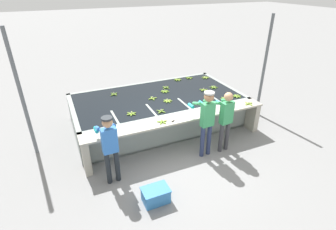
{
  "coord_description": "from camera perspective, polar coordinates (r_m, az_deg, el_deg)",
  "views": [
    {
      "loc": [
        -2.71,
        -5.03,
        4.05
      ],
      "look_at": [
        0.0,
        0.98,
        0.63
      ],
      "focal_mm": 28.0,
      "sensor_mm": 36.0,
      "label": 1
    }
  ],
  "objects": [
    {
      "name": "banana_bunch_floating_10",
      "position": [
        7.61,
        -0.09,
        3.1
      ],
      "size": [
        0.28,
        0.28,
        0.08
      ],
      "color": "#93BC3D",
      "rests_on": "wash_tank"
    },
    {
      "name": "knife_0",
      "position": [
        6.58,
        1.46,
        -1.1
      ],
      "size": [
        0.32,
        0.19,
        0.02
      ],
      "color": "silver",
      "rests_on": "work_ledge"
    },
    {
      "name": "banana_bunch_floating_9",
      "position": [
        9.59,
        8.13,
        8.08
      ],
      "size": [
        0.27,
        0.28,
        0.08
      ],
      "color": "#9EC642",
      "rests_on": "wash_tank"
    },
    {
      "name": "banana_bunch_floating_4",
      "position": [
        8.47,
        7.75,
        5.46
      ],
      "size": [
        0.28,
        0.27,
        0.08
      ],
      "color": "#8CB738",
      "rests_on": "wash_tank"
    },
    {
      "name": "crate",
      "position": [
        5.55,
        -2.69,
        -17.03
      ],
      "size": [
        0.55,
        0.39,
        0.32
      ],
      "color": "#3375B7",
      "rests_on": "ground"
    },
    {
      "name": "banana_bunch_ledge_0",
      "position": [
        6.47,
        -1.27,
        -1.48
      ],
      "size": [
        0.27,
        0.28,
        0.08
      ],
      "color": "#7FAD33",
      "rests_on": "work_ledge"
    },
    {
      "name": "banana_bunch_floating_2",
      "position": [
        9.5,
        4.63,
        8.08
      ],
      "size": [
        0.28,
        0.27,
        0.08
      ],
      "color": "#7FAD33",
      "rests_on": "wash_tank"
    },
    {
      "name": "banana_bunch_ledge_1",
      "position": [
        7.77,
        17.17,
        2.39
      ],
      "size": [
        0.28,
        0.28,
        0.08
      ],
      "color": "#9EC642",
      "rests_on": "work_ledge"
    },
    {
      "name": "worker_2",
      "position": [
        6.73,
        12.37,
        -0.32
      ],
      "size": [
        0.45,
        0.73,
        1.65
      ],
      "color": "#38383D",
      "rests_on": "ground"
    },
    {
      "name": "worker_0",
      "position": [
        5.66,
        -12.61,
        -6.13
      ],
      "size": [
        0.42,
        0.72,
        1.63
      ],
      "color": "#1E2328",
      "rests_on": "ground"
    },
    {
      "name": "banana_bunch_floating_0",
      "position": [
        7.78,
        -3.38,
        3.64
      ],
      "size": [
        0.28,
        0.28,
        0.08
      ],
      "color": "#93BC3D",
      "rests_on": "wash_tank"
    },
    {
      "name": "banana_bunch_floating_3",
      "position": [
        6.94,
        -7.98,
        0.29
      ],
      "size": [
        0.28,
        0.27,
        0.08
      ],
      "color": "#8CB738",
      "rests_on": "wash_tank"
    },
    {
      "name": "banana_bunch_floating_7",
      "position": [
        8.73,
        9.91,
        5.97
      ],
      "size": [
        0.26,
        0.28,
        0.08
      ],
      "color": "#75A333",
      "rests_on": "wash_tank"
    },
    {
      "name": "support_post_right",
      "position": [
        8.8,
        20.19,
        9.59
      ],
      "size": [
        0.09,
        0.09,
        3.2
      ],
      "color": "slate",
      "rests_on": "ground"
    },
    {
      "name": "banana_bunch_floating_12",
      "position": [
        8.58,
        -0.44,
        6.01
      ],
      "size": [
        0.27,
        0.27,
        0.08
      ],
      "color": "#75A333",
      "rests_on": "wash_tank"
    },
    {
      "name": "work_ledge",
      "position": [
        6.82,
        2.6,
        -2.49
      ],
      "size": [
        5.03,
        0.45,
        0.9
      ],
      "color": "#A8A393",
      "rests_on": "ground"
    },
    {
      "name": "banana_bunch_floating_11",
      "position": [
        8.28,
        -0.7,
        5.19
      ],
      "size": [
        0.28,
        0.28,
        0.08
      ],
      "color": "#7FAD33",
      "rests_on": "wash_tank"
    },
    {
      "name": "ground_plane",
      "position": [
        7.0,
        3.32,
        -7.97
      ],
      "size": [
        80.0,
        80.0,
        0.0
      ],
      "primitive_type": "plane",
      "color": "gray",
      "rests_on": "ground"
    },
    {
      "name": "worker_1",
      "position": [
        6.41,
        8.41,
        -0.54
      ],
      "size": [
        0.43,
        0.73,
        1.75
      ],
      "color": "navy",
      "rests_on": "ground"
    },
    {
      "name": "wash_tank",
      "position": [
        8.15,
        -2.28,
        1.16
      ],
      "size": [
        5.03,
        2.65,
        0.9
      ],
      "color": "gray",
      "rests_on": "ground"
    },
    {
      "name": "banana_bunch_floating_8",
      "position": [
        8.19,
        14.75,
        4.0
      ],
      "size": [
        0.28,
        0.28,
        0.08
      ],
      "color": "#7FAD33",
      "rests_on": "wash_tank"
    },
    {
      "name": "support_post_left",
      "position": [
        7.08,
        -29.25,
        3.57
      ],
      "size": [
        0.09,
        0.09,
        3.2
      ],
      "color": "slate",
      "rests_on": "ground"
    },
    {
      "name": "banana_bunch_floating_6",
      "position": [
        9.3,
        2.13,
        7.71
      ],
      "size": [
        0.28,
        0.28,
        0.08
      ],
      "color": "#8CB738",
      "rests_on": "wash_tank"
    },
    {
      "name": "banana_bunch_floating_5",
      "position": [
        8.23,
        -11.68,
        4.46
      ],
      "size": [
        0.26,
        0.26,
        0.08
      ],
      "color": "#75A333",
      "rests_on": "wash_tank"
    },
    {
      "name": "banana_bunch_floating_1",
      "position": [
        7.93,
        12.29,
        3.51
      ],
      "size": [
        0.28,
        0.28,
        0.08
      ],
      "color": "#75A333",
      "rests_on": "wash_tank"
    },
    {
      "name": "banana_bunch_floating_13",
      "position": [
        7.0,
        -1.53,
        0.83
      ],
      "size": [
        0.24,
        0.24,
        0.08
      ],
      "color": "#75A333",
      "rests_on": "wash_tank"
    }
  ]
}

